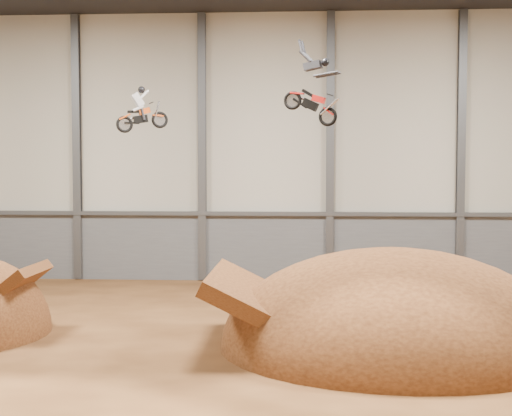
# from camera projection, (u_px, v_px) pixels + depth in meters

# --- Properties ---
(floor) EXTENTS (40.00, 40.00, 0.00)m
(floor) POSITION_uv_depth(u_px,v_px,m) (244.00, 355.00, 22.66)
(floor) COLOR #472813
(floor) RESTS_ON ground
(back_wall) EXTENTS (40.00, 0.10, 14.00)m
(back_wall) POSITION_uv_depth(u_px,v_px,m) (266.00, 148.00, 37.21)
(back_wall) COLOR beige
(back_wall) RESTS_ON ground
(lower_band_back) EXTENTS (39.80, 0.18, 3.50)m
(lower_band_back) POSITION_uv_depth(u_px,v_px,m) (266.00, 248.00, 37.40)
(lower_band_back) COLOR #585B61
(lower_band_back) RESTS_ON ground
(steel_rail) EXTENTS (39.80, 0.35, 0.20)m
(steel_rail) POSITION_uv_depth(u_px,v_px,m) (266.00, 214.00, 37.15)
(steel_rail) COLOR #47494F
(steel_rail) RESTS_ON lower_band_back
(steel_column_1) EXTENTS (0.40, 0.36, 13.90)m
(steel_column_1) POSITION_uv_depth(u_px,v_px,m) (77.00, 148.00, 37.62)
(steel_column_1) COLOR #47494F
(steel_column_1) RESTS_ON ground
(steel_column_2) EXTENTS (0.40, 0.36, 13.90)m
(steel_column_2) POSITION_uv_depth(u_px,v_px,m) (202.00, 148.00, 37.21)
(steel_column_2) COLOR #47494F
(steel_column_2) RESTS_ON ground
(steel_column_3) EXTENTS (0.40, 0.36, 13.90)m
(steel_column_3) POSITION_uv_depth(u_px,v_px,m) (330.00, 147.00, 36.80)
(steel_column_3) COLOR #47494F
(steel_column_3) RESTS_ON ground
(steel_column_4) EXTENTS (0.40, 0.36, 13.90)m
(steel_column_4) POSITION_uv_depth(u_px,v_px,m) (461.00, 147.00, 36.39)
(steel_column_4) COLOR #47494F
(steel_column_4) RESTS_ON ground
(landing_ramp) EXTENTS (11.46, 10.14, 6.61)m
(landing_ramp) POSITION_uv_depth(u_px,v_px,m) (393.00, 348.00, 23.56)
(landing_ramp) COLOR #432210
(landing_ramp) RESTS_ON ground
(fmx_rider_a) EXTENTS (2.47, 1.68, 2.18)m
(fmx_rider_a) POSITION_uv_depth(u_px,v_px,m) (143.00, 107.00, 28.57)
(fmx_rider_a) COLOR #CB4B15
(fmx_rider_b) EXTENTS (3.49, 1.82, 3.24)m
(fmx_rider_b) POSITION_uv_depth(u_px,v_px,m) (306.00, 83.00, 24.44)
(fmx_rider_b) COLOR red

